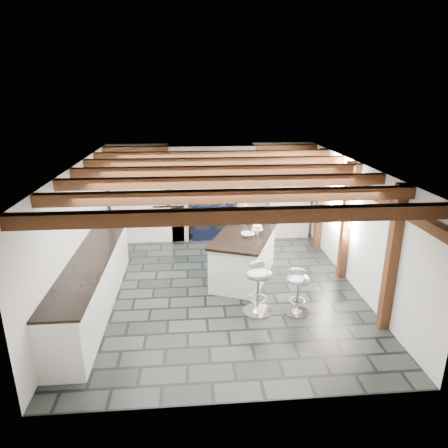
{
  "coord_description": "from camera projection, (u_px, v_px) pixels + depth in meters",
  "views": [
    {
      "loc": [
        -0.51,
        -6.78,
        3.54
      ],
      "look_at": [
        0.1,
        0.4,
        1.1
      ],
      "focal_mm": 32.0,
      "sensor_mm": 36.0,
      "label": 1
    }
  ],
  "objects": [
    {
      "name": "range_cooker",
      "position": [
        212.0,
        219.0,
        9.95
      ],
      "size": [
        1.0,
        0.63,
        0.99
      ],
      "color": "black",
      "rests_on": "ground"
    },
    {
      "name": "ground",
      "position": [
        221.0,
        286.0,
        7.57
      ],
      "size": [
        6.0,
        6.0,
        0.0
      ],
      "primitive_type": "plane",
      "color": "black",
      "rests_on": "ground"
    },
    {
      "name": "room_shell",
      "position": [
        187.0,
        211.0,
        8.52
      ],
      "size": [
        6.0,
        6.03,
        6.0
      ],
      "color": "silver",
      "rests_on": "ground"
    },
    {
      "name": "kitchen_island",
      "position": [
        244.0,
        255.0,
        7.79
      ],
      "size": [
        1.57,
        2.06,
        1.21
      ],
      "rotation": [
        0.0,
        0.0,
        -0.38
      ],
      "color": "white",
      "rests_on": "ground"
    },
    {
      "name": "bar_stool_far",
      "position": [
        258.0,
        282.0,
        6.51
      ],
      "size": [
        0.56,
        0.56,
        0.91
      ],
      "rotation": [
        0.0,
        0.0,
        0.32
      ],
      "color": "silver",
      "rests_on": "ground"
    },
    {
      "name": "bar_stool_near",
      "position": [
        298.0,
        286.0,
        6.51
      ],
      "size": [
        0.49,
        0.49,
        0.78
      ],
      "rotation": [
        0.0,
        0.0,
        -0.34
      ],
      "color": "silver",
      "rests_on": "ground"
    }
  ]
}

